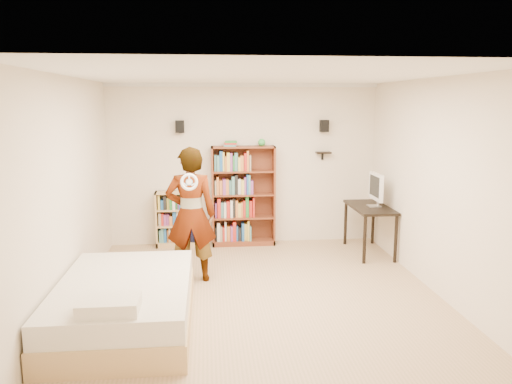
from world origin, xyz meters
TOP-DOWN VIEW (x-y plane):
  - ground at (0.00, 0.00)m, footprint 4.50×5.00m
  - room_shell at (0.00, 0.00)m, footprint 4.52×5.02m
  - crown_molding at (0.00, 0.00)m, footprint 4.50×5.00m
  - speaker_left at (-1.05, 2.40)m, footprint 0.14×0.12m
  - speaker_right at (1.35, 2.40)m, footprint 0.14×0.12m
  - wall_shelf at (1.35, 2.41)m, footprint 0.25×0.16m
  - tall_bookshelf at (-0.02, 2.35)m, footprint 1.06×0.31m
  - low_bookshelf at (-1.11, 2.36)m, footprint 0.74×0.28m
  - computer_desk at (1.95, 1.66)m, footprint 0.56×1.13m
  - imac at (2.00, 1.63)m, footprint 0.18×0.54m
  - daybed at (-1.53, -0.67)m, footprint 1.41×2.16m
  - person at (-0.85, 0.69)m, footprint 0.67×0.44m
  - wii_wheel at (-0.85, 0.35)m, footprint 0.22×0.08m
  - navy_bag at (-0.95, 2.35)m, footprint 0.35×0.26m

SIDE VIEW (x-z plane):
  - ground at x=0.00m, z-range -0.01..0.01m
  - navy_bag at x=-0.95m, z-range 0.00..0.42m
  - daybed at x=-1.53m, z-range 0.00..0.64m
  - computer_desk at x=1.95m, z-range 0.00..0.77m
  - low_bookshelf at x=-1.11m, z-range 0.00..0.93m
  - tall_bookshelf at x=-0.02m, z-range 0.00..1.68m
  - person at x=-0.85m, z-range 0.00..1.82m
  - imac at x=2.00m, z-range 0.77..1.30m
  - wii_wheel at x=-0.85m, z-range 1.30..1.52m
  - wall_shelf at x=1.35m, z-range 1.54..1.56m
  - room_shell at x=0.00m, z-range 0.41..3.12m
  - speaker_left at x=-1.05m, z-range 1.90..2.10m
  - speaker_right at x=1.35m, z-range 1.90..2.10m
  - crown_molding at x=0.00m, z-range 2.64..2.70m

